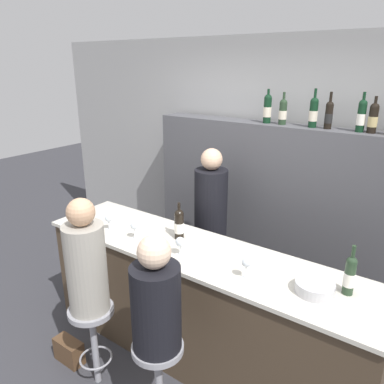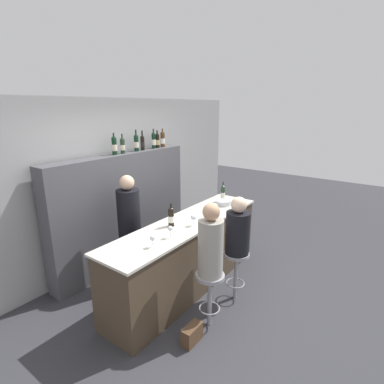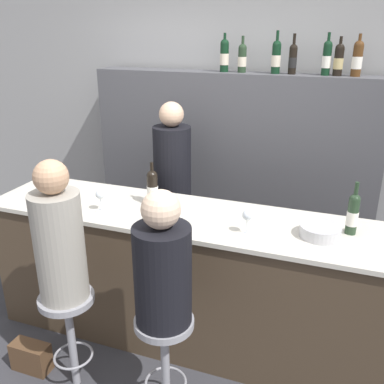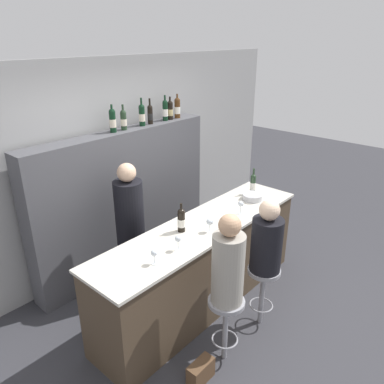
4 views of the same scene
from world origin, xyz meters
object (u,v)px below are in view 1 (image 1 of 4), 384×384
(metal_bowl, at_px, (315,287))
(wine_bottle_backbar_4, at_px, (361,115))
(wine_glass_0, at_px, (108,219))
(bartender, at_px, (210,234))
(wine_bottle_counter_0, at_px, (179,224))
(wine_glass_3, at_px, (246,264))
(wine_glass_1, at_px, (134,227))
(wine_bottle_backbar_0, at_px, (267,108))
(wine_bottle_backbar_1, at_px, (283,112))
(wine_bottle_backbar_2, at_px, (313,112))
(bar_stool_left, at_px, (93,326))
(wine_glass_2, at_px, (180,243))
(wine_bottle_backbar_5, at_px, (373,118))
(wine_bottle_counter_1, at_px, (350,275))
(guest_seated_left, at_px, (86,262))
(bar_stool_right, at_px, (158,365))
(guest_seated_right, at_px, (156,301))
(handbag, at_px, (69,351))
(wine_bottle_backbar_3, at_px, (329,115))

(metal_bowl, bearing_deg, wine_bottle_backbar_4, 96.35)
(wine_glass_0, relative_size, bartender, 0.09)
(wine_bottle_counter_0, distance_m, wine_glass_3, 0.75)
(wine_glass_1, bearing_deg, bartender, 79.89)
(wine_bottle_counter_0, distance_m, wine_bottle_backbar_0, 1.45)
(wine_bottle_backbar_1, xyz_separation_m, wine_bottle_backbar_2, (0.29, -0.00, 0.02))
(wine_bottle_backbar_1, height_order, wine_glass_1, wine_bottle_backbar_1)
(wine_glass_0, height_order, bar_stool_left, wine_glass_0)
(wine_glass_2, bearing_deg, wine_bottle_backbar_5, 57.42)
(wine_bottle_counter_1, distance_m, guest_seated_left, 1.71)
(wine_bottle_counter_0, bearing_deg, bar_stool_left, -107.07)
(wine_bottle_counter_0, height_order, wine_glass_2, wine_bottle_counter_0)
(wine_glass_1, height_order, metal_bowl, wine_glass_1)
(guest_seated_left, distance_m, bar_stool_right, 0.82)
(bar_stool_left, distance_m, guest_seated_left, 0.53)
(wine_bottle_counter_1, distance_m, guest_seated_right, 1.18)
(guest_seated_left, bearing_deg, bar_stool_left, 90.00)
(wine_bottle_counter_0, bearing_deg, guest_seated_right, -61.79)
(wine_bottle_backbar_1, relative_size, wine_bottle_backbar_2, 0.87)
(wine_bottle_backbar_2, xyz_separation_m, wine_glass_0, (-1.17, -1.42, -0.83))
(wine_bottle_backbar_4, xyz_separation_m, wine_bottle_backbar_5, (0.09, 0.00, -0.01))
(wine_bottle_counter_1, relative_size, wine_glass_0, 2.38)
(wine_bottle_backbar_5, relative_size, guest_seated_left, 0.35)
(wine_bottle_backbar_0, distance_m, wine_bottle_backbar_2, 0.44)
(wine_bottle_backbar_4, xyz_separation_m, wine_glass_2, (-0.81, -1.42, -0.83))
(wine_bottle_counter_0, height_order, guest_seated_left, guest_seated_left)
(guest_seated_left, bearing_deg, wine_glass_3, 29.07)
(bar_stool_left, bearing_deg, wine_bottle_backbar_5, 55.94)
(guest_seated_right, bearing_deg, bartender, 110.54)
(wine_bottle_counter_0, height_order, bar_stool_left, wine_bottle_counter_0)
(wine_bottle_backbar_1, height_order, handbag, wine_bottle_backbar_1)
(wine_glass_2, xyz_separation_m, guest_seated_left, (-0.41, -0.53, -0.05))
(wine_bottle_backbar_5, xyz_separation_m, bar_stool_left, (-1.31, -1.94, -1.40))
(wine_bottle_backbar_3, bearing_deg, wine_bottle_backbar_2, -180.00)
(wine_bottle_backbar_0, bearing_deg, wine_glass_0, -117.34)
(wine_glass_2, distance_m, guest_seated_left, 0.67)
(metal_bowl, distance_m, bar_stool_right, 1.10)
(wine_bottle_counter_1, relative_size, guest_seated_right, 0.43)
(wine_glass_0, distance_m, guest_seated_right, 1.12)
(wine_bottle_backbar_2, height_order, bar_stool_right, wine_bottle_backbar_2)
(wine_glass_2, bearing_deg, wine_bottle_backbar_1, 84.87)
(wine_bottle_backbar_4, bearing_deg, handbag, -128.89)
(wine_bottle_backbar_5, distance_m, wine_glass_0, 2.33)
(wine_bottle_counter_1, xyz_separation_m, wine_bottle_backbar_5, (-0.22, 1.19, 0.79))
(wine_glass_2, bearing_deg, bar_stool_right, -67.20)
(wine_bottle_backbar_0, xyz_separation_m, wine_bottle_backbar_5, (0.93, 0.00, -0.01))
(wine_bottle_backbar_5, xyz_separation_m, handbag, (-1.66, -1.94, -1.81))
(wine_glass_0, height_order, wine_glass_3, wine_glass_3)
(wine_bottle_counter_1, xyz_separation_m, guest_seated_left, (-1.54, -0.75, -0.08))
(wine_glass_1, xyz_separation_m, guest_seated_right, (0.68, -0.53, -0.10))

